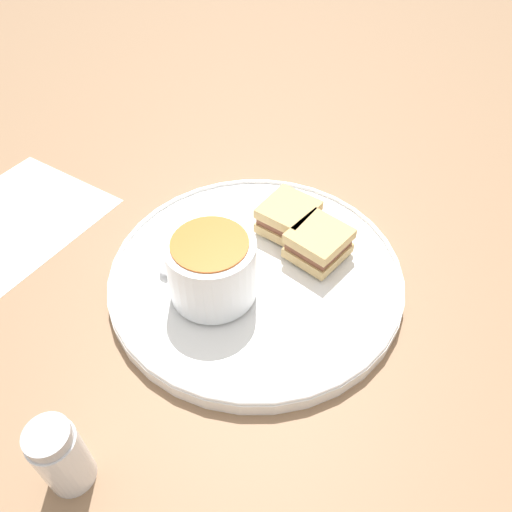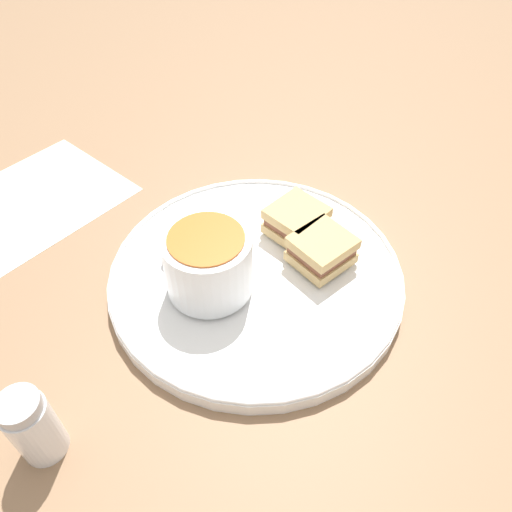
% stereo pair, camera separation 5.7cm
% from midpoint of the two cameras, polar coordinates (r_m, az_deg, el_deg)
% --- Properties ---
extents(ground_plane, '(2.40, 2.40, 0.00)m').
position_cam_midpoint_polar(ground_plane, '(0.60, -2.71, -2.95)').
color(ground_plane, '#8E6B4C').
extents(plate, '(0.35, 0.35, 0.02)m').
position_cam_midpoint_polar(plate, '(0.60, -2.75, -2.26)').
color(plate, white).
rests_on(plate, ground_plane).
extents(soup_bowl, '(0.10, 0.10, 0.08)m').
position_cam_midpoint_polar(soup_bowl, '(0.54, -8.09, -1.47)').
color(soup_bowl, white).
rests_on(soup_bowl, plate).
extents(spoon, '(0.04, 0.11, 0.01)m').
position_cam_midpoint_polar(spoon, '(0.60, -12.07, -0.72)').
color(spoon, silver).
rests_on(spoon, plate).
extents(sandwich_half_near, '(0.06, 0.07, 0.04)m').
position_cam_midpoint_polar(sandwich_half_near, '(0.59, 4.45, 1.33)').
color(sandwich_half_near, tan).
rests_on(sandwich_half_near, plate).
extents(sandwich_half_far, '(0.06, 0.07, 0.04)m').
position_cam_midpoint_polar(sandwich_half_far, '(0.63, 1.09, 4.39)').
color(sandwich_half_far, tan).
rests_on(sandwich_half_far, plate).
extents(salt_shaker, '(0.04, 0.04, 0.08)m').
position_cam_midpoint_polar(salt_shaker, '(0.49, -24.79, -20.29)').
color(salt_shaker, silver).
rests_on(salt_shaker, ground_plane).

